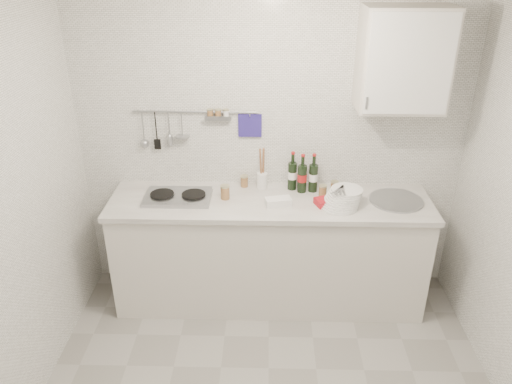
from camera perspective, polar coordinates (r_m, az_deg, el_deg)
back_wall at (r=3.92m, az=1.68°, el=5.44°), size 3.00×0.02×2.50m
counter at (r=4.03m, az=1.63°, el=-7.01°), size 2.44×0.64×0.96m
wall_rail at (r=3.87m, az=-7.24°, el=7.73°), size 0.98×0.09×0.34m
wall_cabinet at (r=3.66m, az=16.54°, el=14.32°), size 0.60×0.38×0.70m
plate_stack_hob at (r=3.84m, az=-10.87°, el=-0.68°), size 0.24×0.23×0.02m
plate_stack_sink at (r=3.72m, az=9.88°, el=-0.71°), size 0.31×0.29×0.14m
wine_bottles at (r=3.87m, az=5.36°, el=2.25°), size 0.23×0.12×0.31m
butter_dish at (r=3.69m, az=2.56°, el=-1.12°), size 0.20×0.13×0.06m
strawberry_punnet at (r=3.73m, az=7.73°, el=-1.15°), size 0.15×0.15×0.05m
utensil_crock at (r=3.93m, az=0.69°, el=1.58°), size 0.08×0.08×0.34m
jar_a at (r=3.96m, az=-1.35°, el=1.27°), size 0.06×0.06×0.09m
jar_b at (r=3.96m, az=8.96°, el=0.73°), size 0.06×0.06×0.07m
jar_c at (r=3.85m, az=7.63°, el=0.18°), size 0.06×0.06×0.09m
jar_d at (r=3.78m, az=-3.56°, el=-0.00°), size 0.07×0.07×0.11m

